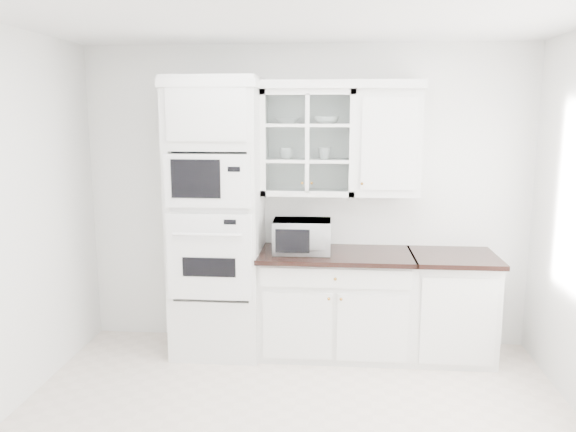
{
  "coord_description": "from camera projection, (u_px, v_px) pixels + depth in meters",
  "views": [
    {
      "loc": [
        0.27,
        -3.29,
        2.09
      ],
      "look_at": [
        -0.1,
        1.05,
        1.3
      ],
      "focal_mm": 35.0,
      "sensor_mm": 36.0,
      "label": 1
    }
  ],
  "objects": [
    {
      "name": "oven_column",
      "position": [
        217.0,
        219.0,
        4.86
      ],
      "size": [
        0.76,
        0.68,
        2.4
      ],
      "color": "silver",
      "rests_on": "ground"
    },
    {
      "name": "extra_base_cabinet",
      "position": [
        451.0,
        305.0,
        4.85
      ],
      "size": [
        0.72,
        0.67,
        0.92
      ],
      "color": "silver",
      "rests_on": "ground"
    },
    {
      "name": "countertop_microwave",
      "position": [
        302.0,
        236.0,
        4.82
      ],
      "size": [
        0.5,
        0.42,
        0.28
      ],
      "primitive_type": "imported",
      "rotation": [
        0.0,
        0.0,
        3.16
      ],
      "color": "white",
      "rests_on": "base_cabinet_run"
    },
    {
      "name": "upper_cabinet_solid",
      "position": [
        387.0,
        143.0,
        4.78
      ],
      "size": [
        0.55,
        0.33,
        0.9
      ],
      "primitive_type": "cube",
      "color": "silver",
      "rests_on": "room_shell"
    },
    {
      "name": "cup_a",
      "position": [
        286.0,
        153.0,
        4.86
      ],
      "size": [
        0.14,
        0.14,
        0.1
      ],
      "primitive_type": "imported",
      "rotation": [
        0.0,
        0.0,
        -0.14
      ],
      "color": "white",
      "rests_on": "upper_cabinet_glass"
    },
    {
      "name": "bowl_a",
      "position": [
        288.0,
        121.0,
        4.84
      ],
      "size": [
        0.24,
        0.24,
        0.05
      ],
      "primitive_type": "imported",
      "rotation": [
        0.0,
        0.0,
        -0.14
      ],
      "color": "white",
      "rests_on": "upper_cabinet_glass"
    },
    {
      "name": "upper_cabinet_glass",
      "position": [
        308.0,
        143.0,
        4.84
      ],
      "size": [
        0.8,
        0.33,
        0.9
      ],
      "color": "silver",
      "rests_on": "room_shell"
    },
    {
      "name": "room_shell",
      "position": [
        295.0,
        162.0,
        3.72
      ],
      "size": [
        4.0,
        3.5,
        2.7
      ],
      "color": "white",
      "rests_on": "ground"
    },
    {
      "name": "bowl_b",
      "position": [
        327.0,
        120.0,
        4.79
      ],
      "size": [
        0.25,
        0.25,
        0.06
      ],
      "primitive_type": "imported",
      "rotation": [
        0.0,
        0.0,
        0.22
      ],
      "color": "white",
      "rests_on": "upper_cabinet_glass"
    },
    {
      "name": "crown_molding",
      "position": [
        296.0,
        85.0,
        4.74
      ],
      "size": [
        2.14,
        0.38,
        0.07
      ],
      "primitive_type": "cube",
      "color": "white",
      "rests_on": "room_shell"
    },
    {
      "name": "cup_b",
      "position": [
        324.0,
        153.0,
        4.84
      ],
      "size": [
        0.13,
        0.13,
        0.1
      ],
      "primitive_type": "imported",
      "rotation": [
        0.0,
        0.0,
        -0.14
      ],
      "color": "white",
      "rests_on": "upper_cabinet_glass"
    },
    {
      "name": "base_cabinet_run",
      "position": [
        335.0,
        302.0,
        4.93
      ],
      "size": [
        1.32,
        0.67,
        0.92
      ],
      "color": "silver",
      "rests_on": "ground"
    }
  ]
}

